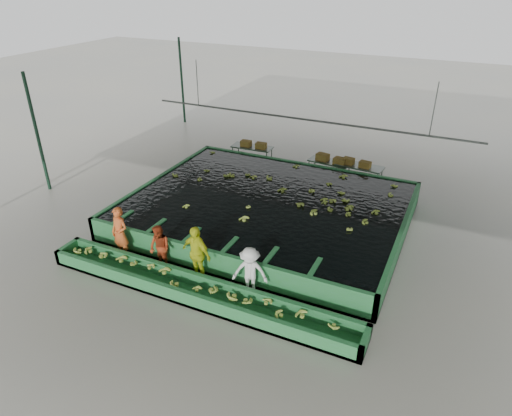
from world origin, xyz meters
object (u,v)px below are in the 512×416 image
at_px(flotation_tank, 267,210).
at_px(box_stack_left, 253,147).
at_px(worker_d, 250,272).
at_px(packing_table_mid, 329,170).
at_px(packing_table_left, 252,155).
at_px(worker_c, 196,254).
at_px(worker_a, 120,233).
at_px(worker_b, 160,248).
at_px(packing_table_right, 359,175).
at_px(sorting_trough, 196,291).
at_px(box_stack_mid, 331,162).
at_px(box_stack_right, 356,165).

distance_m(flotation_tank, box_stack_left, 5.58).
relative_size(worker_d, box_stack_left, 1.25).
bearing_deg(packing_table_mid, packing_table_left, 177.91).
xyz_separation_m(worker_c, box_stack_left, (-2.41, 9.08, -0.04)).
bearing_deg(box_stack_left, worker_a, -93.07).
distance_m(worker_b, worker_d, 3.14).
bearing_deg(flotation_tank, worker_c, -95.81).
relative_size(packing_table_right, box_stack_left, 1.59).
relative_size(sorting_trough, box_stack_mid, 7.08).
bearing_deg(packing_table_right, box_stack_right, -150.95).
height_order(worker_a, packing_table_mid, worker_a).
bearing_deg(worker_d, packing_table_right, 68.19).
bearing_deg(packing_table_mid, worker_a, -115.43).
height_order(worker_b, worker_d, worker_d).
distance_m(worker_c, packing_table_right, 9.37).
distance_m(worker_a, packing_table_mid, 9.99).
height_order(flotation_tank, box_stack_mid, box_stack_mid).
bearing_deg(flotation_tank, box_stack_left, 120.83).
relative_size(flotation_tank, sorting_trough, 1.00).
xyz_separation_m(worker_a, box_stack_mid, (4.39, 8.92, -0.06)).
bearing_deg(worker_a, packing_table_mid, 72.08).
height_order(flotation_tank, worker_d, worker_d).
bearing_deg(sorting_trough, worker_d, 30.52).
relative_size(worker_d, box_stack_right, 1.30).
relative_size(worker_b, box_stack_left, 1.19).
xyz_separation_m(packing_table_mid, box_stack_mid, (0.11, -0.09, 0.43)).
bearing_deg(flotation_tank, worker_a, -127.81).
xyz_separation_m(worker_d, box_stack_left, (-4.21, 9.08, 0.09)).
distance_m(worker_a, box_stack_right, 10.46).
height_order(worker_b, box_stack_mid, worker_b).
bearing_deg(worker_a, worker_c, 7.51).
bearing_deg(packing_table_left, box_stack_mid, -3.37).
bearing_deg(worker_c, packing_table_mid, 93.66).
height_order(worker_a, worker_b, worker_a).
relative_size(flotation_tank, packing_table_mid, 5.36).
bearing_deg(box_stack_mid, worker_a, -116.21).
distance_m(worker_d, box_stack_mid, 8.93).
bearing_deg(box_stack_left, box_stack_mid, -2.27).
bearing_deg(flotation_tank, packing_table_mid, 78.61).
relative_size(sorting_trough, worker_c, 5.38).
bearing_deg(box_stack_mid, worker_d, -88.07).
height_order(worker_c, packing_table_left, worker_c).
distance_m(worker_a, worker_c, 2.90).
bearing_deg(packing_table_right, sorting_trough, -103.50).
bearing_deg(box_stack_mid, flotation_tank, -102.87).
xyz_separation_m(flotation_tank, worker_d, (1.36, -4.30, 0.35)).
bearing_deg(packing_table_mid, flotation_tank, -101.39).
relative_size(worker_c, box_stack_right, 1.51).
height_order(worker_a, worker_c, worker_c).
relative_size(sorting_trough, worker_b, 6.58).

